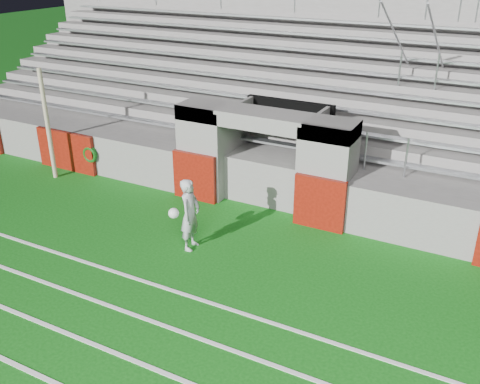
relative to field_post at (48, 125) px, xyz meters
The scene contains 5 objects.
ground 7.02m from the field_post, 19.66° to the right, with size 90.00×90.00×0.00m, color #0E5510.
field_post is the anchor object (origin of this frame).
stadium_structure 8.57m from the field_post, 41.48° to the left, with size 26.00×8.48×5.42m.
goalkeeper_with_ball 6.21m from the field_post, 15.47° to the right, with size 0.70×0.67×1.72m.
hose_coil 1.47m from the field_post, 34.62° to the left, with size 0.51×0.14×0.52m.
Camera 1 is at (5.55, -8.39, 6.35)m, focal length 40.00 mm.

